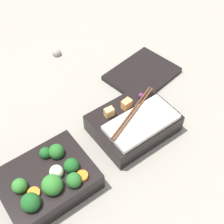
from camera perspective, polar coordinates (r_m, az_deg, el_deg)
The scene contains 5 objects.
ground_plane at distance 0.75m, azimuth -4.06°, elevation -7.92°, with size 3.00×3.00×0.00m, color gray.
bento_tray_vegetable at distance 0.69m, azimuth -11.67°, elevation -12.14°, with size 0.20×0.15×0.08m.
bento_tray_rice at distance 0.77m, azimuth 3.89°, elevation -1.84°, with size 0.20×0.15×0.07m.
bento_lid at distance 0.93m, azimuth 5.53°, elevation 6.94°, with size 0.19×0.15×0.01m, color black.
pebble_3 at distance 1.01m, azimuth -10.09°, elevation 10.58°, with size 0.03×0.03×0.03m, color gray.
Camera 1 is at (-0.20, -0.36, 0.63)m, focal length 50.00 mm.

